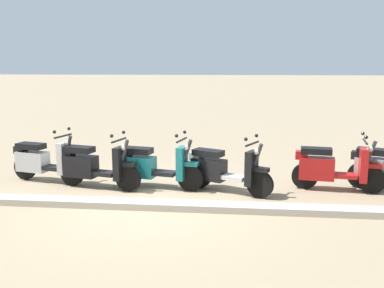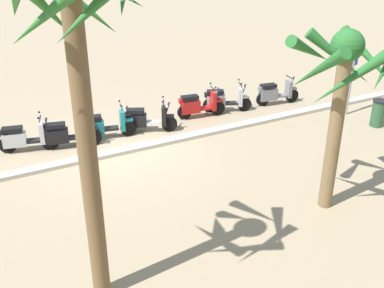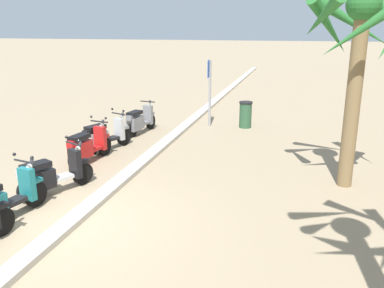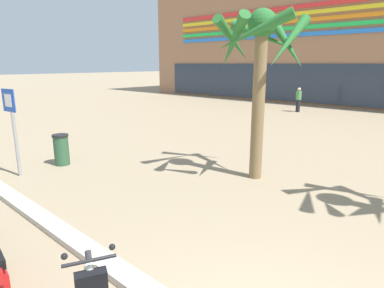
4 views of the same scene
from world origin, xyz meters
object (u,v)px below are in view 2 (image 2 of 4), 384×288
object	(u,v)px
scooter_red_tail_end	(198,105)
litter_bin	(378,113)
scooter_silver_mid_rear	(23,138)
scooter_silver_last_in_row	(223,100)
crossing_sign	(351,74)
palm_tree_by_mall_entrance	(78,50)
scooter_black_gap_after_mid	(67,134)
scooter_grey_lead_nearest	(275,93)
scooter_black_far_back	(145,119)
palm_tree_near_sign	(343,77)
scooter_teal_mid_centre	(103,126)

from	to	relation	value
scooter_red_tail_end	litter_bin	distance (m)	6.23
scooter_silver_mid_rear	litter_bin	size ratio (longest dim) A/B	1.81
scooter_silver_last_in_row	litter_bin	size ratio (longest dim) A/B	1.82
crossing_sign	palm_tree_by_mall_entrance	bearing A→B (deg)	23.59
scooter_black_gap_after_mid	litter_bin	size ratio (longest dim) A/B	1.89
scooter_grey_lead_nearest	litter_bin	world-z (taller)	scooter_grey_lead_nearest
scooter_silver_mid_rear	palm_tree_by_mall_entrance	world-z (taller)	palm_tree_by_mall_entrance
scooter_red_tail_end	scooter_black_far_back	size ratio (longest dim) A/B	1.05
scooter_grey_lead_nearest	scooter_silver_last_in_row	size ratio (longest dim) A/B	1.04
scooter_grey_lead_nearest	litter_bin	distance (m)	3.85
palm_tree_by_mall_entrance	palm_tree_near_sign	xyz separation A→B (m)	(-5.84, -0.38, -1.37)
scooter_grey_lead_nearest	crossing_sign	xyz separation A→B (m)	(-1.72, 2.05, 1.05)
scooter_silver_mid_rear	palm_tree_near_sign	bearing A→B (deg)	132.79
scooter_teal_mid_centre	palm_tree_by_mall_entrance	xyz separation A→B (m)	(2.18, 6.75, 4.22)
palm_tree_near_sign	scooter_silver_mid_rear	bearing A→B (deg)	-47.21
scooter_red_tail_end	scooter_silver_mid_rear	size ratio (longest dim) A/B	1.04
scooter_black_gap_after_mid	palm_tree_near_sign	size ratio (longest dim) A/B	0.41
scooter_black_gap_after_mid	crossing_sign	bearing A→B (deg)	168.83
scooter_black_far_back	palm_tree_by_mall_entrance	bearing A→B (deg)	61.46
scooter_teal_mid_centre	scooter_silver_mid_rear	xyz separation A→B (m)	(2.43, -0.21, 0.00)
scooter_teal_mid_centre	crossing_sign	bearing A→B (deg)	166.41
scooter_red_tail_end	scooter_black_far_back	xyz separation A→B (m)	(2.15, 0.30, -0.02)
scooter_black_far_back	litter_bin	size ratio (longest dim) A/B	1.79
palm_tree_near_sign	litter_bin	size ratio (longest dim) A/B	4.60
scooter_teal_mid_centre	scooter_black_gap_after_mid	world-z (taller)	same
palm_tree_by_mall_entrance	scooter_black_gap_after_mid	bearing A→B (deg)	-98.44
scooter_silver_mid_rear	crossing_sign	bearing A→B (deg)	168.27
scooter_red_tail_end	scooter_black_far_back	bearing A→B (deg)	7.91
scooter_silver_mid_rear	scooter_silver_last_in_row	bearing A→B (deg)	-179.81
crossing_sign	palm_tree_near_sign	bearing A→B (deg)	41.39
litter_bin	scooter_silver_last_in_row	bearing A→B (deg)	-42.29
crossing_sign	palm_tree_near_sign	distance (m)	6.75
scooter_red_tail_end	palm_tree_near_sign	size ratio (longest dim) A/B	0.41
scooter_grey_lead_nearest	scooter_black_far_back	size ratio (longest dim) A/B	1.05
scooter_red_tail_end	crossing_sign	size ratio (longest dim) A/B	0.75
scooter_grey_lead_nearest	scooter_silver_last_in_row	xyz separation A→B (m)	(2.14, -0.25, 0.00)
scooter_black_far_back	scooter_silver_last_in_row	bearing A→B (deg)	-173.70
scooter_black_far_back	scooter_black_gap_after_mid	size ratio (longest dim) A/B	0.95
scooter_grey_lead_nearest	scooter_black_far_back	distance (m)	5.41
scooter_silver_last_in_row	scooter_red_tail_end	distance (m)	1.12
scooter_black_gap_after_mid	crossing_sign	size ratio (longest dim) A/B	0.75
scooter_grey_lead_nearest	scooter_silver_mid_rear	size ratio (longest dim) A/B	1.04
scooter_black_far_back	scooter_black_gap_after_mid	distance (m)	2.62
scooter_silver_last_in_row	scooter_black_gap_after_mid	distance (m)	5.90
scooter_grey_lead_nearest	scooter_silver_mid_rear	distance (m)	9.27
scooter_black_gap_after_mid	scooter_silver_last_in_row	bearing A→B (deg)	-176.32
scooter_teal_mid_centre	scooter_black_gap_after_mid	xyz separation A→B (m)	(1.20, 0.14, 0.01)
scooter_silver_mid_rear	scooter_black_far_back	bearing A→B (deg)	175.00
scooter_teal_mid_centre	scooter_red_tail_end	bearing A→B (deg)	-177.22
palm_tree_by_mall_entrance	scooter_teal_mid_centre	bearing A→B (deg)	-107.89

